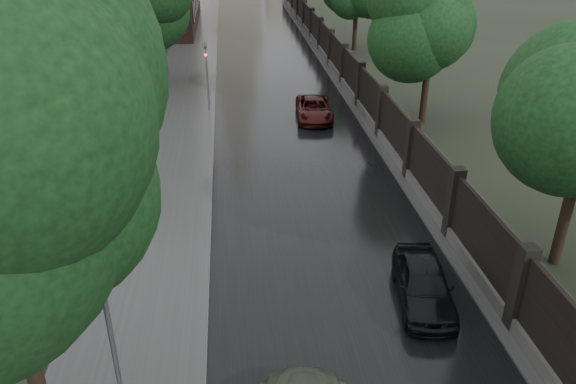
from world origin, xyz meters
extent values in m
cube|color=#383533|center=(4.60, 32.00, 0.25)|extent=(0.40, 75.00, 0.50)
cube|color=black|center=(4.60, 32.00, 1.50)|extent=(0.15, 75.00, 2.00)
cylinder|color=black|center=(-7.60, 3.00, 3.58)|extent=(0.36, 0.36, 7.15)
cylinder|color=black|center=(-8.00, 30.00, 2.93)|extent=(0.36, 0.36, 5.85)
sphere|color=black|center=(-8.00, 30.00, 5.27)|extent=(4.25, 4.25, 4.25)
cylinder|color=black|center=(7.50, 8.00, 2.76)|extent=(0.36, 0.36, 5.53)
cylinder|color=black|center=(7.50, 22.00, 2.76)|extent=(0.36, 0.36, 5.53)
sphere|color=black|center=(7.50, 22.00, 4.97)|extent=(4.08, 4.08, 4.08)
cylinder|color=black|center=(7.50, 40.00, 2.76)|extent=(0.36, 0.36, 5.53)
cylinder|color=#59595E|center=(-5.40, 1.50, 2.50)|extent=(0.10, 0.10, 5.00)
cube|color=#59595E|center=(-5.40, 1.50, 5.05)|extent=(0.25, 0.12, 0.12)
cylinder|color=#59595E|center=(-4.30, 25.00, 1.50)|extent=(0.12, 0.12, 3.00)
imported|color=#59595E|center=(-4.30, 25.00, 3.50)|extent=(0.16, 0.20, 1.00)
sphere|color=#FF0C0C|center=(-4.30, 24.85, 3.35)|extent=(0.14, 0.14, 0.14)
imported|color=black|center=(2.42, 6.44, 0.65)|extent=(2.04, 4.00, 1.31)
imported|color=black|center=(1.60, 23.13, 0.59)|extent=(2.26, 4.35, 1.17)
camera|label=1|loc=(-3.03, -6.71, 10.60)|focal=35.00mm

